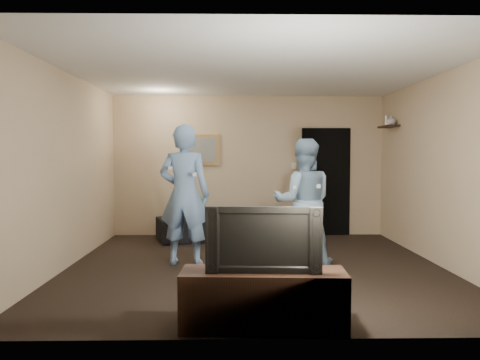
{
  "coord_description": "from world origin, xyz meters",
  "views": [
    {
      "loc": [
        -0.32,
        -6.22,
        1.5
      ],
      "look_at": [
        -0.19,
        0.3,
        1.15
      ],
      "focal_mm": 35.0,
      "sensor_mm": 36.0,
      "label": 1
    }
  ],
  "objects_px": {
    "television": "(263,238)",
    "wii_player_left": "(185,195)",
    "tv_console": "(263,300)",
    "sofa": "(215,223)",
    "wii_player_right": "(303,202)"
  },
  "relations": [
    {
      "from": "television",
      "to": "wii_player_left",
      "type": "bearing_deg",
      "value": 113.68
    },
    {
      "from": "wii_player_left",
      "to": "tv_console",
      "type": "bearing_deg",
      "value": -69.19
    },
    {
      "from": "sofa",
      "to": "wii_player_left",
      "type": "relative_size",
      "value": 1.04
    },
    {
      "from": "tv_console",
      "to": "wii_player_left",
      "type": "xyz_separation_m",
      "value": [
        -0.92,
        2.41,
        0.71
      ]
    },
    {
      "from": "tv_console",
      "to": "television",
      "type": "bearing_deg",
      "value": -177.14
    },
    {
      "from": "sofa",
      "to": "tv_console",
      "type": "relative_size",
      "value": 1.41
    },
    {
      "from": "tv_console",
      "to": "wii_player_left",
      "type": "height_order",
      "value": "wii_player_left"
    },
    {
      "from": "television",
      "to": "wii_player_right",
      "type": "bearing_deg",
      "value": 76.3
    },
    {
      "from": "tv_console",
      "to": "wii_player_right",
      "type": "height_order",
      "value": "wii_player_right"
    },
    {
      "from": "wii_player_right",
      "to": "wii_player_left",
      "type": "bearing_deg",
      "value": 179.59
    },
    {
      "from": "television",
      "to": "wii_player_left",
      "type": "height_order",
      "value": "wii_player_left"
    },
    {
      "from": "tv_console",
      "to": "television",
      "type": "height_order",
      "value": "television"
    },
    {
      "from": "tv_console",
      "to": "wii_player_right",
      "type": "bearing_deg",
      "value": 76.3
    },
    {
      "from": "tv_console",
      "to": "sofa",
      "type": "bearing_deg",
      "value": 100.36
    },
    {
      "from": "wii_player_left",
      "to": "sofa",
      "type": "bearing_deg",
      "value": 79.82
    }
  ]
}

